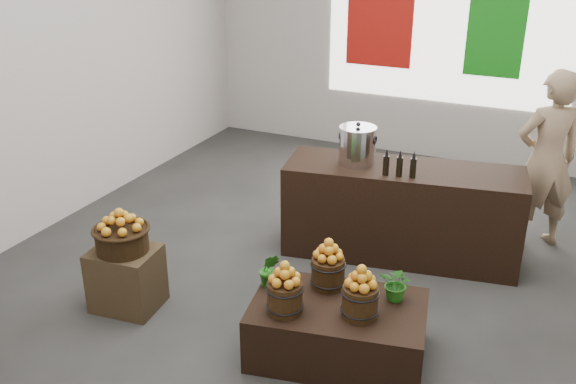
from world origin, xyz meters
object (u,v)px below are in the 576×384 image
at_px(crate, 127,278).
at_px(wicker_basket, 122,240).
at_px(shopper, 546,160).
at_px(display_table, 338,330).
at_px(stock_pot_left, 357,146).
at_px(counter, 401,212).

relative_size(crate, wicker_basket, 1.25).
bearing_deg(shopper, display_table, 33.16).
xyz_separation_m(wicker_basket, display_table, (1.86, 0.13, -0.42)).
height_order(wicker_basket, display_table, wicker_basket).
bearing_deg(crate, stock_pot_left, 52.25).
height_order(crate, counter, counter).
relative_size(crate, shopper, 0.30).
bearing_deg(shopper, counter, 1.87).
bearing_deg(stock_pot_left, display_table, -74.46).
relative_size(display_table, shopper, 0.71).
xyz_separation_m(wicker_basket, stock_pot_left, (1.39, 1.80, 0.44)).
height_order(crate, display_table, crate).
height_order(counter, stock_pot_left, stock_pot_left).
relative_size(crate, stock_pot_left, 1.57).
height_order(stock_pot_left, shopper, shopper).
distance_m(stock_pot_left, shopper, 1.87).
relative_size(crate, display_table, 0.42).
bearing_deg(counter, wicker_basket, -144.22).
bearing_deg(stock_pot_left, counter, 9.76).
relative_size(wicker_basket, counter, 0.19).
height_order(display_table, stock_pot_left, stock_pot_left).
distance_m(display_table, stock_pot_left, 1.94).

